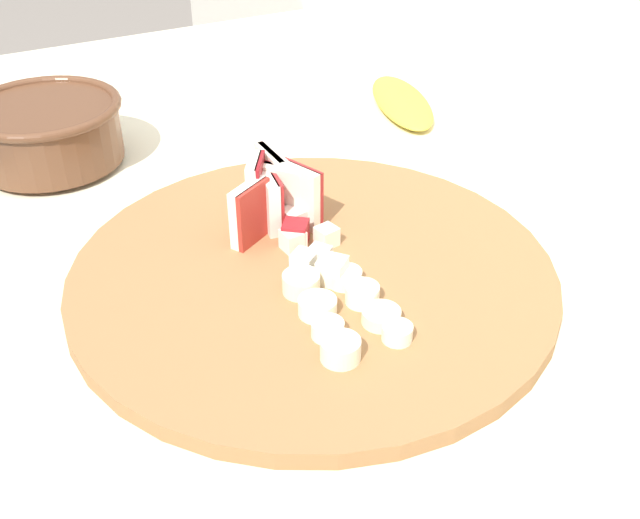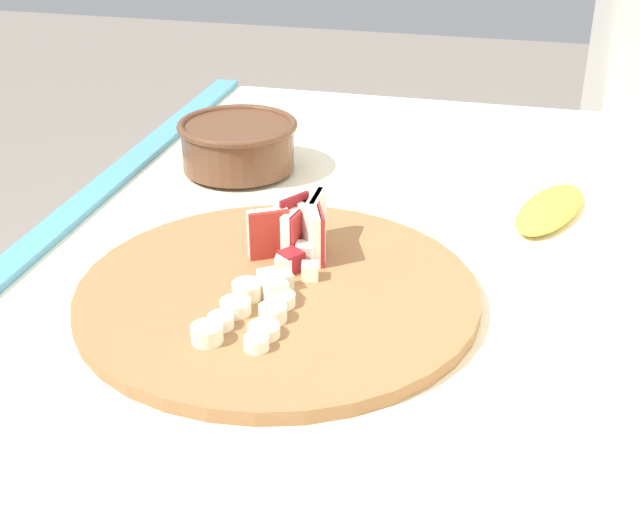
# 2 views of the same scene
# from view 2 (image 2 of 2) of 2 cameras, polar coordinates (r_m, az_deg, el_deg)

# --- Properties ---
(tile_backsplash) EXTENTS (2.40, 0.04, 1.36)m
(tile_backsplash) POSITION_cam_2_polar(r_m,az_deg,el_deg) (1.05, 18.37, -14.63)
(tile_backsplash) COLOR silver
(tile_backsplash) RESTS_ON ground
(cutting_board) EXTENTS (0.40, 0.40, 0.01)m
(cutting_board) POSITION_cam_2_polar(r_m,az_deg,el_deg) (0.86, -2.79, -2.26)
(cutting_board) COLOR olive
(cutting_board) RESTS_ON tiled_countertop
(apple_wedge_fan) EXTENTS (0.08, 0.08, 0.06)m
(apple_wedge_fan) POSITION_cam_2_polar(r_m,az_deg,el_deg) (0.91, -1.22, 2.07)
(apple_wedge_fan) COLOR #B22D23
(apple_wedge_fan) RESTS_ON cutting_board
(apple_dice_pile) EXTENTS (0.11, 0.06, 0.02)m
(apple_dice_pile) POSITION_cam_2_polar(r_m,az_deg,el_deg) (0.86, -2.09, -0.73)
(apple_dice_pile) COLOR #EFE5CC
(apple_dice_pile) RESTS_ON cutting_board
(banana_slice_rows) EXTENTS (0.11, 0.08, 0.02)m
(banana_slice_rows) POSITION_cam_2_polar(r_m,az_deg,el_deg) (0.80, -4.83, -3.61)
(banana_slice_rows) COLOR beige
(banana_slice_rows) RESTS_ON cutting_board
(ceramic_bowl) EXTENTS (0.16, 0.16, 0.07)m
(ceramic_bowl) POSITION_cam_2_polar(r_m,az_deg,el_deg) (1.16, -5.38, 7.56)
(ceramic_bowl) COLOR brown
(ceramic_bowl) RESTS_ON tiled_countertop
(banana_peel) EXTENTS (0.18, 0.11, 0.02)m
(banana_peel) POSITION_cam_2_polar(r_m,az_deg,el_deg) (1.07, 14.81, 3.22)
(banana_peel) COLOR gold
(banana_peel) RESTS_ON tiled_countertop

